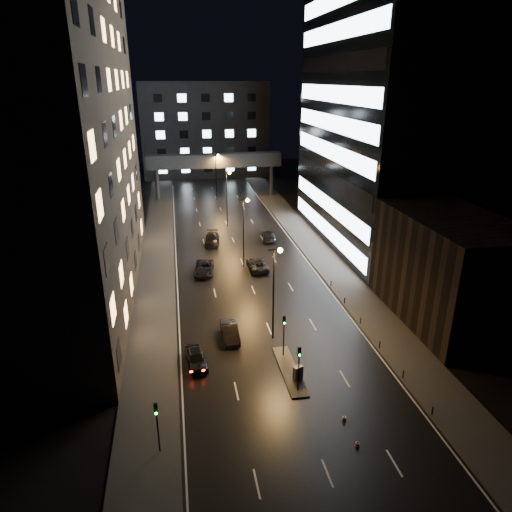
% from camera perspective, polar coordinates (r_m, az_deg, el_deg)
% --- Properties ---
extents(ground, '(160.00, 160.00, 0.00)m').
position_cam_1_polar(ground, '(77.71, -2.88, 2.03)').
color(ground, black).
rests_on(ground, ground).
extents(sidewalk_left, '(5.00, 110.00, 0.15)m').
position_cam_1_polar(sidewalk_left, '(72.52, -12.20, 0.17)').
color(sidewalk_left, '#383533').
rests_on(sidewalk_left, ground).
extents(sidewalk_right, '(5.00, 110.00, 0.15)m').
position_cam_1_polar(sidewalk_right, '(75.62, 7.05, 1.39)').
color(sidewalk_right, '#383533').
rests_on(sidewalk_right, ground).
extents(building_left, '(15.00, 48.00, 40.00)m').
position_cam_1_polar(building_left, '(58.61, -24.09, 14.03)').
color(building_left, '#2D2319').
rests_on(building_left, ground).
extents(building_right_low, '(10.00, 18.00, 12.00)m').
position_cam_1_polar(building_right_low, '(54.61, 22.94, -1.53)').
color(building_right_low, black).
rests_on(building_right_low, ground).
extents(building_right_glass, '(20.00, 36.00, 45.00)m').
position_cam_1_polar(building_right_glass, '(76.87, 17.04, 18.11)').
color(building_right_glass, black).
rests_on(building_right_glass, ground).
extents(building_far, '(34.00, 14.00, 25.00)m').
position_cam_1_polar(building_far, '(131.77, -6.42, 15.47)').
color(building_far, '#333335').
rests_on(building_far, ground).
extents(skybridge, '(30.00, 3.00, 10.00)m').
position_cam_1_polar(skybridge, '(104.64, -5.17, 11.72)').
color(skybridge, '#333335').
rests_on(skybridge, ground).
extents(median_island, '(1.60, 8.00, 0.15)m').
position_cam_1_polar(median_island, '(44.20, 4.20, -14.09)').
color(median_island, '#383533').
rests_on(median_island, ground).
extents(traffic_signal_near, '(0.28, 0.34, 4.40)m').
position_cam_1_polar(traffic_signal_near, '(44.58, 3.51, -9.10)').
color(traffic_signal_near, black).
rests_on(traffic_signal_near, median_island).
extents(traffic_signal_far, '(0.28, 0.34, 4.40)m').
position_cam_1_polar(traffic_signal_far, '(40.10, 5.39, -13.00)').
color(traffic_signal_far, black).
rests_on(traffic_signal_far, median_island).
extents(traffic_signal_corner, '(0.28, 0.34, 4.40)m').
position_cam_1_polar(traffic_signal_corner, '(35.18, -12.28, -19.44)').
color(traffic_signal_corner, black).
rests_on(traffic_signal_corner, ground).
extents(bollard_row, '(0.12, 25.12, 0.90)m').
position_cam_1_polar(bollard_row, '(50.53, 14.02, -9.29)').
color(bollard_row, black).
rests_on(bollard_row, ground).
extents(streetlight_near, '(1.45, 0.50, 10.15)m').
position_cam_1_polar(streetlight_near, '(46.01, 2.41, -3.28)').
color(streetlight_near, black).
rests_on(streetlight_near, ground).
extents(streetlight_mid_a, '(1.45, 0.50, 10.15)m').
position_cam_1_polar(streetlight_mid_a, '(64.41, -1.44, 4.02)').
color(streetlight_mid_a, black).
rests_on(streetlight_mid_a, ground).
extents(streetlight_mid_b, '(1.45, 0.50, 10.15)m').
position_cam_1_polar(streetlight_mid_b, '(83.55, -3.58, 8.03)').
color(streetlight_mid_b, black).
rests_on(streetlight_mid_b, ground).
extents(streetlight_far, '(1.45, 0.50, 10.15)m').
position_cam_1_polar(streetlight_far, '(103.01, -4.94, 10.53)').
color(streetlight_far, black).
rests_on(streetlight_far, ground).
extents(car_away_a, '(2.33, 4.61, 1.51)m').
position_cam_1_polar(car_away_a, '(44.95, -7.51, -12.50)').
color(car_away_a, black).
rests_on(car_away_a, ground).
extents(car_away_b, '(1.72, 4.71, 1.54)m').
position_cam_1_polar(car_away_b, '(48.72, -3.29, -9.42)').
color(car_away_b, black).
rests_on(car_away_b, ground).
extents(car_away_c, '(3.32, 5.89, 1.55)m').
position_cam_1_polar(car_away_c, '(64.43, -6.51, -1.53)').
color(car_away_c, black).
rests_on(car_away_c, ground).
extents(car_away_d, '(3.04, 5.91, 1.64)m').
position_cam_1_polar(car_away_d, '(75.87, -5.51, 2.12)').
color(car_away_d, black).
rests_on(car_away_d, ground).
extents(car_toward_a, '(2.68, 5.59, 1.54)m').
position_cam_1_polar(car_toward_a, '(65.35, 0.17, -1.05)').
color(car_toward_a, black).
rests_on(car_toward_a, ground).
extents(car_toward_b, '(2.89, 5.64, 1.57)m').
position_cam_1_polar(car_toward_b, '(77.48, 1.58, 2.60)').
color(car_toward_b, black).
rests_on(car_toward_b, ground).
extents(utility_cabinet, '(0.98, 0.79, 1.34)m').
position_cam_1_polar(utility_cabinet, '(42.69, 5.26, -14.33)').
color(utility_cabinet, '#4B4B4D').
rests_on(utility_cabinet, median_island).
extents(cone_a, '(0.44, 0.44, 0.52)m').
position_cam_1_polar(cone_a, '(39.39, 10.97, -19.26)').
color(cone_a, orange).
rests_on(cone_a, ground).
extents(cone_b, '(0.45, 0.45, 0.48)m').
position_cam_1_polar(cone_b, '(37.51, 12.56, -21.92)').
color(cone_b, '#DF500B').
rests_on(cone_b, ground).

